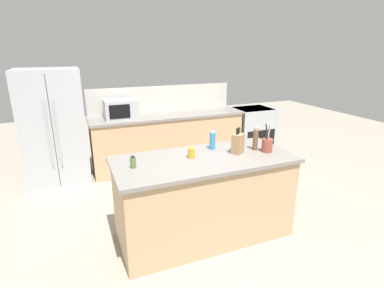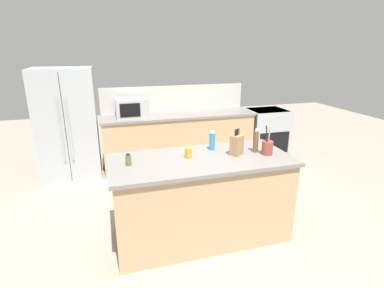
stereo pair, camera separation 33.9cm
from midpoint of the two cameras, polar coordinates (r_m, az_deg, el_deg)
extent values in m
plane|color=gray|center=(3.61, 4.45, -16.86)|extent=(14.00, 14.00, 0.00)
cube|color=tan|center=(5.40, -0.69, 0.60)|extent=(2.64, 0.62, 0.90)
cube|color=gray|center=(5.28, -0.70, 5.48)|extent=(2.68, 0.66, 0.04)
cube|color=beige|center=(5.53, -1.61, 8.69)|extent=(2.64, 0.03, 0.46)
cube|color=tan|center=(3.38, 4.63, -10.58)|extent=(1.87, 0.81, 0.90)
cube|color=gray|center=(3.18, 4.84, -3.11)|extent=(1.93, 0.87, 0.04)
cube|color=#ADB2B7|center=(5.17, -20.88, 3.59)|extent=(0.91, 0.72, 1.76)
cube|color=#2D2D2D|center=(4.82, -21.15, 2.57)|extent=(0.01, 0.00, 1.68)
cylinder|color=#ADB2B7|center=(4.81, -21.87, 2.45)|extent=(0.02, 0.02, 0.97)
cylinder|color=#ADB2B7|center=(4.79, -20.45, 2.58)|extent=(0.02, 0.02, 0.97)
cube|color=#ADB2B7|center=(6.09, 15.47, 2.06)|extent=(0.76, 0.64, 0.92)
cube|color=black|center=(5.86, 17.01, 0.13)|extent=(0.61, 0.01, 0.41)
cube|color=black|center=(5.99, 15.82, 6.21)|extent=(0.68, 0.58, 0.02)
cube|color=#ADB2B7|center=(5.09, -9.51, 6.79)|extent=(0.52, 0.38, 0.31)
cube|color=black|center=(4.89, -9.76, 6.34)|extent=(0.32, 0.01, 0.22)
cube|color=#A87C54|center=(3.30, 11.40, -0.22)|extent=(0.16, 0.16, 0.22)
cylinder|color=black|center=(3.23, 11.28, 2.08)|extent=(0.02, 0.02, 0.07)
cylinder|color=black|center=(3.26, 11.56, 2.20)|extent=(0.02, 0.02, 0.07)
cylinder|color=brown|center=(3.29, 11.83, 2.31)|extent=(0.02, 0.02, 0.07)
cylinder|color=brown|center=(3.40, 16.96, -0.74)|extent=(0.12, 0.12, 0.15)
cylinder|color=olive|center=(3.37, 17.32, 1.83)|extent=(0.01, 0.05, 0.18)
cylinder|color=black|center=(3.35, 16.90, 1.77)|extent=(0.01, 0.05, 0.18)
cylinder|color=#B2B2B7|center=(3.35, 17.37, 1.70)|extent=(0.01, 0.03, 0.18)
cylinder|color=#3384BC|center=(3.42, 6.72, 0.45)|extent=(0.06, 0.06, 0.20)
cylinder|color=white|center=(3.39, 6.79, 2.24)|extent=(0.04, 0.04, 0.02)
cylinder|color=#567038|center=(2.99, -8.88, -3.16)|extent=(0.06, 0.06, 0.11)
cylinder|color=black|center=(2.97, -8.93, -2.08)|extent=(0.04, 0.04, 0.02)
cylinder|color=brown|center=(3.43, 14.86, 0.38)|extent=(0.06, 0.06, 0.24)
cylinder|color=#B2B2B7|center=(3.40, 15.04, 2.52)|extent=(0.04, 0.04, 0.03)
cylinder|color=gold|center=(3.16, 2.37, -1.78)|extent=(0.07, 0.07, 0.10)
cylinder|color=gold|center=(3.14, 2.39, -0.76)|extent=(0.05, 0.05, 0.02)
camera|label=1|loc=(0.17, -87.20, 0.91)|focal=28.00mm
camera|label=2|loc=(0.17, 92.80, -0.91)|focal=28.00mm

